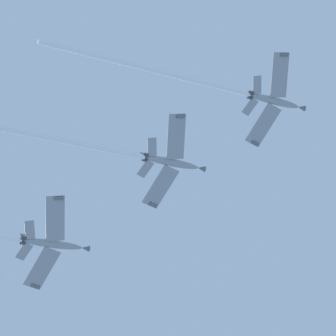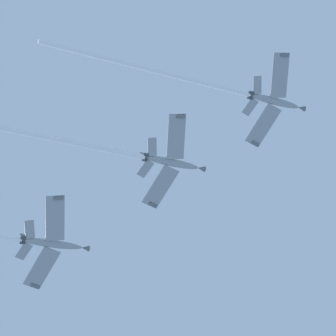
{
  "view_description": "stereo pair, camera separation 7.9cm",
  "coord_description": "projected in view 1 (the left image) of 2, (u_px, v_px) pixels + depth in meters",
  "views": [
    {
      "loc": [
        22.88,
        6.33,
        1.94
      ],
      "look_at": [
        11.09,
        -22.9,
        128.53
      ],
      "focal_mm": 70.66,
      "sensor_mm": 36.0,
      "label": 1
    },
    {
      "loc": [
        22.96,
        6.3,
        1.94
      ],
      "look_at": [
        11.09,
        -22.9,
        128.53
      ],
      "focal_mm": 70.66,
      "sensor_mm": 36.0,
      "label": 2
    }
  ],
  "objects": [
    {
      "name": "jet_third",
      "position": [
        11.0,
        239.0,
        124.02
      ],
      "size": [
        49.02,
        20.07,
        19.19
      ],
      "color": "gray"
    },
    {
      "name": "jet_second",
      "position": [
        112.0,
        151.0,
        124.93
      ],
      "size": [
        51.52,
        20.08,
        21.0
      ],
      "color": "gray"
    },
    {
      "name": "jet_lead",
      "position": [
        232.0,
        90.0,
        129.74
      ],
      "size": [
        53.02,
        20.06,
        21.3
      ],
      "color": "gray"
    }
  ]
}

